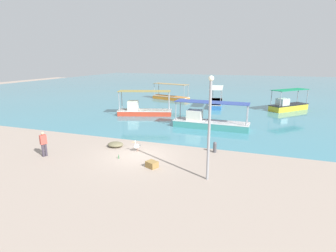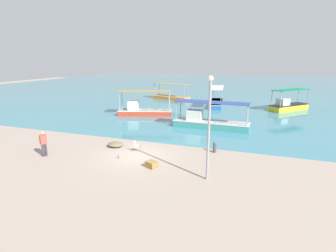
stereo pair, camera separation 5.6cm
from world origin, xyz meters
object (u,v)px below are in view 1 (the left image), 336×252
Objects in this scene: fishing_boat_near_left at (288,105)px; glass_bottle at (119,157)px; fisherman_standing at (44,143)px; pelican at (137,146)px; fishing_boat_center at (216,102)px; fishing_boat_far_left at (171,97)px; lamp_post at (209,123)px; fishing_boat_near_right at (208,122)px; fishing_boat_outer at (143,110)px; mooring_bollard at (215,147)px; net_pile at (116,144)px; cargo_crate at (152,164)px.

fishing_boat_near_left reaches higher than glass_bottle.
pelican is at bearing 28.20° from fisherman_standing.
fishing_boat_center reaches higher than pelican.
lamp_post is (10.84, -26.21, 2.63)m from fishing_boat_far_left.
fishing_boat_near_right is at bearing -60.10° from fishing_boat_far_left.
pelican is 6.73m from lamp_post.
fishing_boat_outer reaches higher than fishing_boat_near_left.
glass_bottle is (-6.02, 1.11, -3.00)m from lamp_post.
lamp_post is (10.13, -14.08, 2.51)m from fishing_boat_outer.
fishing_boat_outer is 18.13m from fishing_boat_near_left.
glass_bottle is (4.83, -25.10, -0.37)m from fishing_boat_far_left.
fisherman_standing is at bearing -151.80° from pelican.
mooring_bollard is 0.65× the size of net_pile.
cargo_crate is (7.42, -25.72, -0.29)m from fishing_boat_far_left.
fisherman_standing is (-0.74, -14.19, 0.30)m from fishing_boat_outer.
net_pile is (-5.46, -7.63, -0.42)m from fishing_boat_near_right.
fisherman_standing reaches higher than pelican.
fishing_boat_center is at bearing 95.62° from fishing_boat_near_right.
fishing_boat_far_left is at bearing 112.47° from lamp_post.
fishing_boat_center is 10.20× the size of cargo_crate.
fishing_boat_near_right reaches higher than pelican.
mooring_bollard is 4.95m from cargo_crate.
lamp_post is at bearing -54.25° from fishing_boat_outer.
fishing_boat_near_left is 6.70× the size of mooring_bollard.
glass_bottle is (4.86, 1.23, -0.80)m from fisherman_standing.
pelican is (-3.54, -7.97, -0.22)m from fishing_boat_near_right.
fishing_boat_near_left is at bearing 60.20° from pelican.
lamp_post is at bearing -10.46° from glass_bottle.
fishing_boat_near_right reaches higher than cargo_crate.
cargo_crate is (-3.42, 0.49, -2.92)m from lamp_post.
mooring_bollard is 2.83× the size of glass_bottle.
lamp_post reaches higher than mooring_bollard.
fishing_boat_center is 20.12m from pelican.
fishing_boat_near_right is 1.10× the size of fishing_boat_outer.
fisherman_standing is 7.51m from cargo_crate.
pelican is 5.41m from mooring_bollard.
fishing_boat_outer is 5.43× the size of net_pile.
pelican is at bearing -67.66° from fishing_boat_outer.
mooring_bollard is at bearing -64.29° from fishing_boat_far_left.
fishing_boat_near_right is 6.00× the size of net_pile.
fishing_boat_center is 5.61× the size of net_pile.
fishing_boat_outer is at bearing 112.34° from pelican.
mooring_bollard is at bearing -44.79° from fishing_boat_outer.
fishing_boat_near_left is 3.03× the size of fisherman_standing.
pelican is (4.65, -11.30, -0.23)m from fishing_boat_outer.
fishing_boat_center reaches higher than glass_bottle.
fishing_boat_far_left is (-7.71, 3.45, -0.03)m from fishing_boat_center.
cargo_crate is (-0.29, -22.27, -0.32)m from fishing_boat_center.
mooring_bollard is (10.54, -21.89, -0.07)m from fishing_boat_far_left.
fishing_boat_center is 8.19× the size of pelican.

